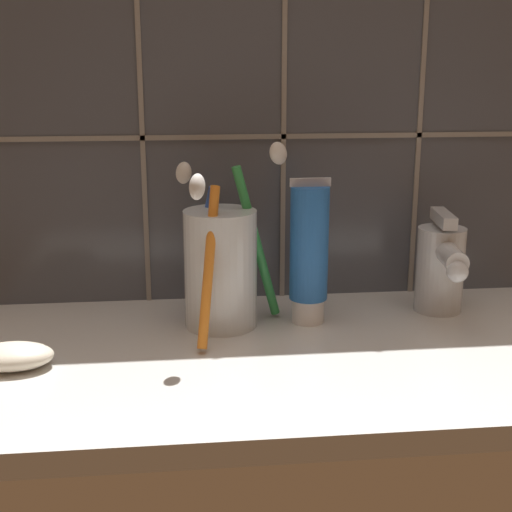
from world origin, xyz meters
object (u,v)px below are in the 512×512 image
(toothpaste_tube, at_px, (309,252))
(soap_bar, at_px, (12,356))
(toothbrush_cup, at_px, (221,266))
(sink_faucet, at_px, (442,266))

(toothpaste_tube, bearing_deg, soap_bar, -162.25)
(toothbrush_cup, distance_m, soap_bar, 0.20)
(sink_faucet, height_order, soap_bar, sink_faucet)
(toothbrush_cup, distance_m, toothpaste_tube, 0.09)
(sink_faucet, xyz_separation_m, soap_bar, (-0.40, -0.10, -0.04))
(toothbrush_cup, relative_size, sink_faucet, 1.67)
(toothbrush_cup, height_order, soap_bar, toothbrush_cup)
(toothpaste_tube, height_order, sink_faucet, toothpaste_tube)
(toothpaste_tube, height_order, soap_bar, toothpaste_tube)
(soap_bar, bearing_deg, toothbrush_cup, 25.21)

